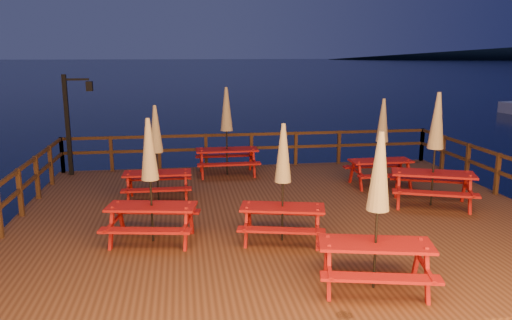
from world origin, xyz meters
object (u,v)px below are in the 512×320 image
Objects in this scene: lamp_post at (73,115)px; picnic_table_0 at (227,130)px; picnic_table_2 at (157,152)px; picnic_table_1 at (382,141)px.

picnic_table_0 is (4.51, -0.70, -0.43)m from lamp_post.
picnic_table_0 reaches higher than picnic_table_2.
picnic_table_1 is (8.59, -2.58, -0.54)m from lamp_post.
lamp_post reaches higher than picnic_table_2.
picnic_table_2 is (-6.03, -0.49, -0.02)m from picnic_table_1.
picnic_table_1 reaches higher than picnic_table_2.
picnic_table_1 is 1.01× the size of picnic_table_2.
picnic_table_2 is at bearing -50.15° from lamp_post.
lamp_post is 8.98m from picnic_table_1.
picnic_table_0 is at bearing -8.83° from lamp_post.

